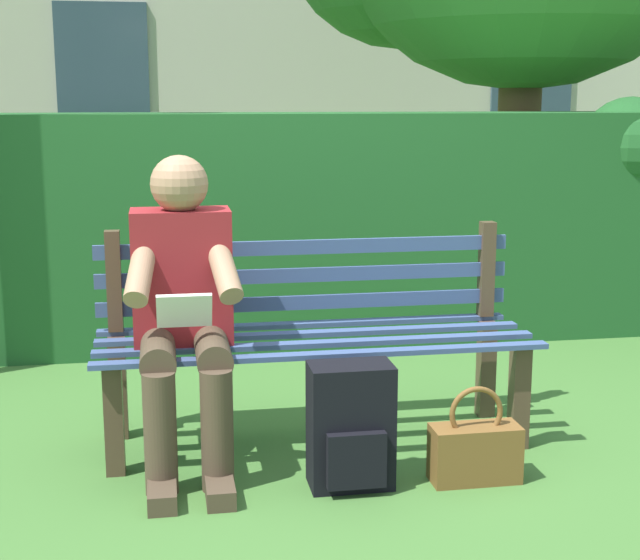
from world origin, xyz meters
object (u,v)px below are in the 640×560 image
Objects in this scene: backpack at (351,427)px; handbag at (475,450)px; park_bench at (312,332)px; person_seated at (183,304)px.

handbag is at bearing 175.35° from backpack.
handbag is (-0.51, 0.57, -0.32)m from park_bench.
park_bench reaches higher than backpack.
park_bench is 3.83× the size of backpack.
person_seated is 2.58× the size of backpack.
person_seated is at bearing 19.35° from park_bench.
backpack reaches higher than handbag.
park_bench is 0.58m from backpack.
handbag is (-0.46, 0.04, -0.10)m from backpack.
person_seated is 1.21m from handbag.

